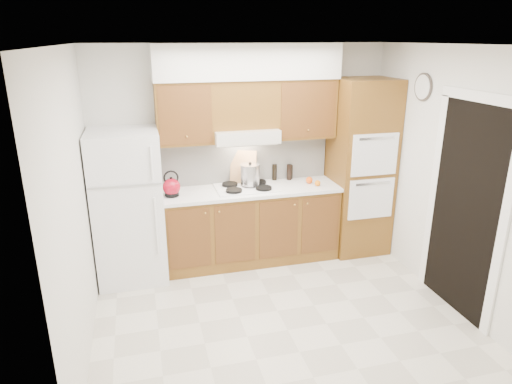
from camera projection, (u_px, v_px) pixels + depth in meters
floor at (277, 311)px, 4.67m from camera, size 3.60×3.60×0.00m
ceiling at (282, 45)px, 3.83m from camera, size 3.60×3.60×0.00m
wall_back at (243, 153)px, 5.63m from camera, size 3.60×0.02×2.60m
wall_left at (75, 208)px, 3.82m from camera, size 0.02×3.00×2.60m
wall_right at (446, 177)px, 4.69m from camera, size 0.02×3.00×2.60m
fridge at (128, 207)px, 5.10m from camera, size 0.75×0.72×1.72m
base_cabinets at (251, 226)px, 5.63m from camera, size 2.11×0.60×0.90m
countertop at (251, 190)px, 5.47m from camera, size 2.13×0.62×0.04m
backsplash at (245, 160)px, 5.64m from camera, size 2.11×0.03×0.56m
oven_cabinet at (360, 168)px, 5.74m from camera, size 0.70×0.65×2.20m
upper_cab_left at (184, 113)px, 5.13m from camera, size 0.63×0.33×0.70m
upper_cab_right at (303, 108)px, 5.47m from camera, size 0.73×0.33×0.70m
range_hood at (245, 135)px, 5.33m from camera, size 0.75×0.45×0.15m
upper_cab_over_hood at (243, 104)px, 5.27m from camera, size 0.75×0.33×0.55m
soffit at (248, 62)px, 5.11m from camera, size 2.13×0.36×0.40m
cooktop at (247, 188)px, 5.47m from camera, size 0.74×0.50×0.01m
doorway at (465, 211)px, 4.44m from camera, size 0.02×0.90×2.10m
wall_clock at (423, 87)px, 4.91m from camera, size 0.02×0.30×0.30m
kettle at (172, 187)px, 5.16m from camera, size 0.23×0.23×0.20m
cutting_board at (243, 168)px, 5.59m from camera, size 0.34×0.23×0.42m
stock_pot at (250, 175)px, 5.49m from camera, size 0.26×0.26×0.24m
condiment_a at (275, 172)px, 5.76m from camera, size 0.08×0.08×0.20m
condiment_b at (289, 172)px, 5.77m from camera, size 0.07×0.07×0.20m
condiment_c at (290, 172)px, 5.81m from camera, size 0.07×0.07×0.18m
orange_near at (318, 183)px, 5.54m from camera, size 0.09×0.09×0.07m
orange_far at (309, 180)px, 5.64m from camera, size 0.09×0.09×0.08m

